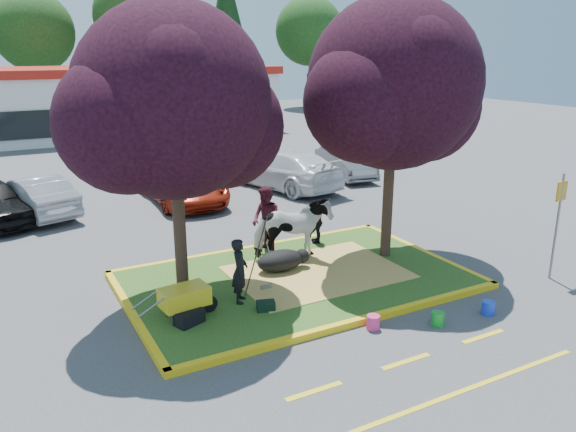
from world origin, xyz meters
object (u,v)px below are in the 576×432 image
sign_post (558,214)px  bucket_green (438,319)px  bucket_pink (373,322)px  car_silver (36,196)px  cow (292,230)px  calf (280,261)px  wheelbarrow (185,297)px  handler (240,271)px  bucket_blue (488,308)px

sign_post → bucket_green: 4.59m
bucket_pink → car_silver: size_ratio=0.07×
cow → calf: cow is taller
bucket_pink → sign_post: bearing=0.6°
calf → wheelbarrow: bearing=-170.2°
calf → bucket_pink: size_ratio=4.18×
bucket_pink → calf: bearing=96.6°
wheelbarrow → bucket_green: wheelbarrow is taller
cow → bucket_pink: size_ratio=6.71×
handler → wheelbarrow: (-1.33, -0.17, -0.27)m
sign_post → car_silver: (-10.93, 12.21, -0.99)m
bucket_green → bucket_blue: bearing=-5.6°
bucket_green → bucket_pink: (-1.30, 0.52, 0.00)m
bucket_pink → handler: bearing=131.9°
wheelbarrow → bucket_pink: bearing=-38.5°
handler → bucket_blue: size_ratio=4.83×
sign_post → bucket_blue: size_ratio=8.89×
calf → bucket_green: 4.29m
sign_post → bucket_pink: size_ratio=9.01×
sign_post → bucket_blue: (-2.95, -0.70, -1.54)m
bucket_pink → bucket_blue: 2.71m
calf → car_silver: bearing=104.8°
wheelbarrow → car_silver: bearing=94.5°
bucket_blue → handler: bearing=148.1°
bucket_pink → bucket_blue: size_ratio=0.99×
cow → calf: (-0.64, -0.54, -0.58)m
bucket_blue → cow: bearing=117.4°
handler → wheelbarrow: size_ratio=0.82×
calf → car_silver: car_silver is taller
bucket_green → bucket_blue: (1.33, -0.13, 0.00)m
cow → calf: bearing=145.4°
bucket_blue → bucket_pink: bearing=166.1°
cow → wheelbarrow: bearing=132.8°
car_silver → bucket_blue: bearing=105.6°
cow → calf: size_ratio=1.61×
car_silver → bucket_pink: bearing=97.4°
bucket_pink → bucket_blue: bearing=-13.9°
bucket_green → handler: bearing=140.2°
sign_post → bucket_green: (-4.29, -0.57, -1.55)m
cow → bucket_blue: (2.39, -4.60, -0.85)m
car_silver → wheelbarrow: bearing=85.0°
sign_post → car_silver: sign_post is taller
cow → car_silver: bearing=49.2°
handler → bucket_blue: handler is taller
sign_post → handler: bearing=159.9°
bucket_blue → car_silver: (-7.97, 12.91, 0.55)m
calf → wheelbarrow: wheelbarrow is taller
handler → car_silver: (-3.32, 10.01, -0.18)m
bucket_blue → bucket_green: bearing=174.4°
bucket_green → calf: bearing=113.3°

